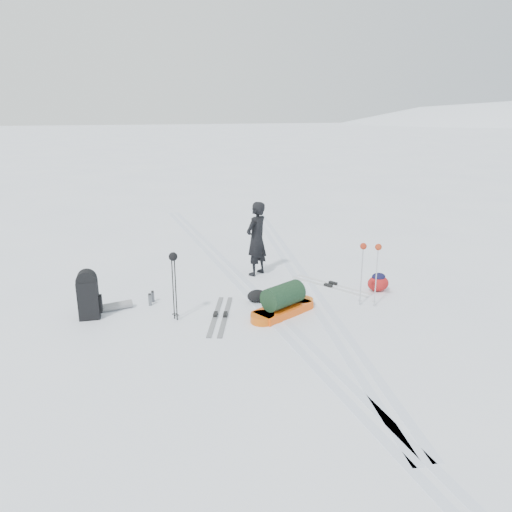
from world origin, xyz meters
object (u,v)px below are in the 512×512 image
object	(u,v)px
pulk_sled	(283,303)
ski_poles_black	(173,265)
skier	(256,239)
expedition_rucksack	(92,296)

from	to	relation	value
pulk_sled	ski_poles_black	bearing A→B (deg)	143.51
pulk_sled	skier	bearing A→B (deg)	58.08
expedition_rucksack	ski_poles_black	bearing A→B (deg)	-16.36
skier	expedition_rucksack	xyz separation A→B (m)	(-3.49, -1.52, -0.42)
skier	ski_poles_black	world-z (taller)	skier
skier	expedition_rucksack	world-z (taller)	skier
pulk_sled	expedition_rucksack	size ratio (longest dim) A/B	1.60
expedition_rucksack	ski_poles_black	distance (m)	1.62
expedition_rucksack	skier	bearing A→B (deg)	26.80
pulk_sled	expedition_rucksack	xyz separation A→B (m)	(-3.34, 0.78, 0.20)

